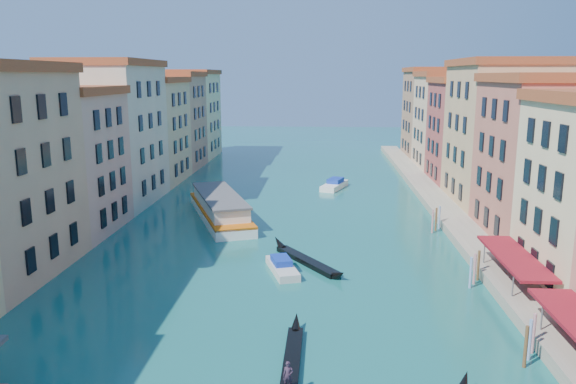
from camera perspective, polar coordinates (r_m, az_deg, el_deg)
name	(u,v)px	position (r m, az deg, el deg)	size (l,w,h in m)	color
left_bank_palazzos	(94,143)	(80.96, -19.14, 4.72)	(12.80, 128.40, 21.00)	tan
right_bank_palazzos	(514,146)	(79.01, 21.95, 4.39)	(12.80, 128.40, 21.00)	maroon
quay	(447,214)	(78.49, 15.88, -2.12)	(4.00, 140.00, 1.00)	gray
mooring_poles_right	(516,324)	(44.29, 22.11, -12.31)	(1.44, 54.24, 3.20)	#50371B
vaporetto_far	(220,207)	(75.37, -6.95, -1.55)	(12.46, 22.38, 3.28)	white
gondola_fore	(292,357)	(38.75, 0.41, -16.46)	(1.14, 11.62, 2.32)	black
gondola_far	(305,259)	(57.55, 1.77, -6.82)	(8.39, 11.58, 1.89)	black
motorboat_mid	(282,266)	(54.97, -0.60, -7.58)	(3.85, 6.70, 1.32)	beige
motorboat_far	(335,185)	(95.09, 4.75, 0.76)	(4.99, 8.32, 1.65)	white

